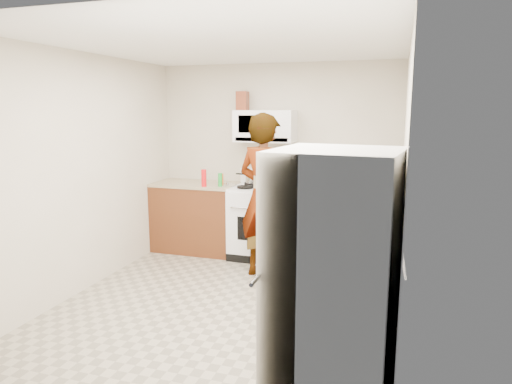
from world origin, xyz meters
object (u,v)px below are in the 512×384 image
at_px(gas_range, 262,221).
at_px(microwave, 265,126).
at_px(person, 265,197).
at_px(saucepan, 255,178).
at_px(fridge, 334,292).
at_px(kettle, 322,181).

distance_m(gas_range, microwave, 1.22).
xyz_separation_m(person, saucepan, (-0.39, 0.85, 0.08)).
xyz_separation_m(person, fridge, (1.10, -2.25, -0.09)).
relative_size(kettle, saucepan, 0.81).
bearing_deg(saucepan, gas_range, -45.79).
bearing_deg(person, fridge, 136.66).
distance_m(gas_range, kettle, 0.93).
bearing_deg(person, microwave, -53.15).
bearing_deg(person, saucepan, -44.56).
height_order(gas_range, fridge, fridge).
relative_size(person, fridge, 1.11).
height_order(gas_range, person, person).
xyz_separation_m(kettle, saucepan, (-0.90, 0.04, -0.01)).
relative_size(microwave, kettle, 3.95).
bearing_deg(saucepan, fridge, -64.41).
height_order(fridge, saucepan, fridge).
bearing_deg(gas_range, person, -71.11).
distance_m(gas_range, person, 0.86).
height_order(gas_range, kettle, gas_range).
relative_size(gas_range, kettle, 5.87).
relative_size(fridge, saucepan, 7.12).
xyz_separation_m(gas_range, saucepan, (-0.15, 0.16, 0.53)).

